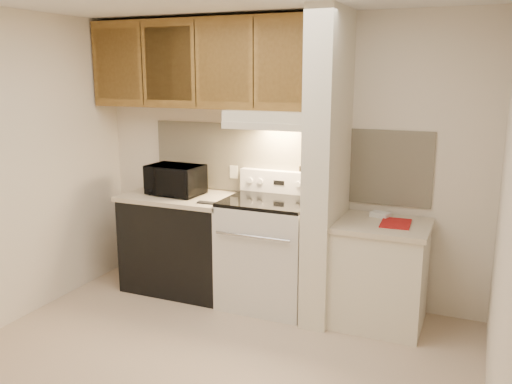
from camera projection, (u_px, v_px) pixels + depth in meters
The scene contains 48 objects.
floor at pixel (207, 366), 3.79m from camera, with size 3.60×3.60×0.00m, color beige.
wall_back at pixel (283, 159), 4.87m from camera, with size 3.60×0.02×2.50m, color silver.
wall_right at pixel (506, 222), 2.83m from camera, with size 0.02×3.00×2.50m, color silver.
backsplash at pixel (283, 161), 4.86m from camera, with size 2.60×0.02×0.63m, color beige.
range_body at pixel (268, 254), 4.73m from camera, with size 0.76×0.65×0.92m, color silver.
oven_window at pixel (254, 261), 4.44m from camera, with size 0.50×0.01×0.30m, color black.
oven_handle at pixel (252, 237), 4.35m from camera, with size 0.02×0.02×0.65m, color silver.
cooktop at pixel (269, 201), 4.63m from camera, with size 0.74×0.64×0.03m, color black.
range_backguard at pixel (281, 182), 4.86m from camera, with size 0.76×0.08×0.20m, color silver.
range_display at pixel (279, 183), 4.82m from camera, with size 0.10×0.01×0.04m, color black.
range_knob_left_outer at pixel (250, 180), 4.92m from camera, with size 0.05×0.05×0.02m, color silver.
range_knob_left_inner at pixel (260, 181), 4.89m from camera, with size 0.05×0.05×0.02m, color silver.
range_knob_right_inner at pixel (298, 184), 4.75m from camera, with size 0.05×0.05×0.02m, color silver.
range_knob_right_outer at pixel (309, 185), 4.71m from camera, with size 0.05×0.05×0.02m, color silver.
dishwasher_front at pixel (182, 244), 5.08m from camera, with size 1.00×0.63×0.87m, color black.
left_countertop at pixel (180, 197), 4.98m from camera, with size 1.04×0.67×0.04m, color beige.
spoon_rest at pixel (209, 203), 4.64m from camera, with size 0.20×0.06×0.01m, color black.
teal_jar at pixel (179, 193), 4.86m from camera, with size 0.08×0.08×0.09m, color #236961.
outlet at pixel (234, 172), 5.06m from camera, with size 0.08×0.01×0.12m, color beige.
microwave at pixel (175, 180), 4.97m from camera, with size 0.49×0.33×0.27m, color black.
partition_pillar at pixel (327, 169), 4.36m from camera, with size 0.22×0.70×2.50m, color #EDE5CA.
pillar_trim at pixel (314, 162), 4.39m from camera, with size 0.01×0.70×0.04m, color brown.
knife_strip at pixel (311, 161), 4.34m from camera, with size 0.02×0.42×0.04m, color black.
knife_blade_a at pixel (304, 176), 4.24m from camera, with size 0.01×0.04×0.16m, color silver.
knife_handle_a at pixel (304, 157), 4.19m from camera, with size 0.02×0.02×0.10m, color black.
knife_blade_b at pixel (307, 175), 4.31m from camera, with size 0.01×0.04×0.18m, color silver.
knife_handle_b at pixel (307, 156), 4.27m from camera, with size 0.02×0.02×0.10m, color black.
knife_blade_c at pixel (309, 175), 4.37m from camera, with size 0.01×0.04×0.20m, color silver.
knife_handle_c at pixel (310, 154), 4.34m from camera, with size 0.02×0.02×0.10m, color black.
knife_blade_d at pixel (312, 171), 4.44m from camera, with size 0.01×0.04×0.16m, color silver.
knife_handle_d at pixel (313, 153), 4.42m from camera, with size 0.02×0.02×0.10m, color black.
knife_blade_e at pixel (315, 171), 4.51m from camera, with size 0.01×0.04×0.18m, color silver.
knife_handle_e at pixel (316, 152), 4.49m from camera, with size 0.02×0.02×0.10m, color black.
oven_mitt at pixel (317, 178), 4.59m from camera, with size 0.03×0.10×0.24m, color slate.
right_cab_base at pixel (380, 276), 4.37m from camera, with size 0.70×0.60×0.81m, color beige.
right_countertop at pixel (382, 226), 4.27m from camera, with size 0.74×0.64×0.04m, color beige.
red_folder at pixel (396, 223), 4.25m from camera, with size 0.22×0.31×0.01m, color #AB1615.
white_box at pixel (380, 215), 4.44m from camera, with size 0.15×0.10×0.04m, color white.
range_hood at pixel (275, 119), 4.59m from camera, with size 0.78×0.44×0.15m, color beige.
hood_lip at pixel (265, 127), 4.41m from camera, with size 0.78×0.04×0.06m, color beige.
upper_cabinets at pixel (204, 64), 4.79m from camera, with size 2.18×0.33×0.77m, color brown.
cab_door_a at pixel (117, 64), 4.96m from camera, with size 0.46×0.01×0.63m, color brown.
cab_gap_a at pixel (142, 64), 4.86m from camera, with size 0.01×0.01×0.73m, color black.
cab_door_b at pixel (168, 64), 4.75m from camera, with size 0.46×0.01×0.63m, color brown.
cab_gap_b at pixel (195, 64), 4.65m from camera, with size 0.01×0.01×0.73m, color black.
cab_door_c at pixel (224, 63), 4.54m from camera, with size 0.46×0.01×0.63m, color brown.
cab_gap_c at pixel (253, 63), 4.44m from camera, with size 0.01×0.01×0.73m, color black.
cab_door_d at pixel (285, 63), 4.34m from camera, with size 0.46×0.01×0.63m, color brown.
Camera 1 is at (1.67, -3.02, 2.02)m, focal length 38.00 mm.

